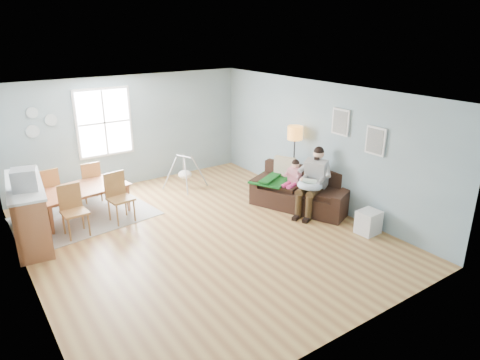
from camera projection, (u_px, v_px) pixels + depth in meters
room at (198, 110)px, 7.41m from camera, size 8.40×9.40×3.90m
window at (104, 123)px, 10.03m from camera, size 1.32×0.08×1.62m
pictures at (357, 131)px, 8.37m from camera, size 0.05×1.34×0.74m
wall_plates at (39, 122)px, 9.23m from camera, size 0.67×0.02×0.66m
sofa at (302, 194)px, 9.42m from camera, size 1.65×2.28×0.85m
green_throw at (272, 179)px, 9.63m from camera, size 1.20×1.11×0.04m
beige_pillow at (285, 167)px, 9.71m from camera, size 0.33×0.49×0.48m
father at (313, 179)px, 9.02m from camera, size 1.07×0.77×1.41m
nursing_pillow at (310, 185)px, 8.92m from camera, size 0.69×0.68×0.22m
infant at (308, 181)px, 8.91m from camera, size 0.27×0.36×0.14m
toddler at (293, 176)px, 9.32m from camera, size 0.57×0.39×0.84m
floor_lamp at (295, 139)px, 9.61m from camera, size 0.34×0.34×1.68m
storage_cube at (368, 222)px, 8.24m from camera, size 0.43×0.39×0.46m
rug at (86, 216)px, 9.03m from camera, size 2.86×2.32×0.01m
dining_table at (84, 202)px, 8.92m from camera, size 1.93×1.26×0.64m
chair_sw at (73, 207)px, 8.10m from camera, size 0.47×0.47×0.99m
chair_se at (118, 193)px, 8.68m from camera, size 0.51×0.51×1.02m
chair_nw at (48, 188)px, 8.99m from camera, size 0.52×0.52×1.01m
chair_ne at (91, 179)px, 9.59m from camera, size 0.44×0.44×0.96m
counter at (29, 211)px, 7.88m from camera, size 0.81×2.07×1.13m
monitor at (24, 179)px, 7.31m from camera, size 0.47×0.45×0.38m
baby_swing at (185, 174)px, 10.48m from camera, size 1.05×1.06×0.82m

